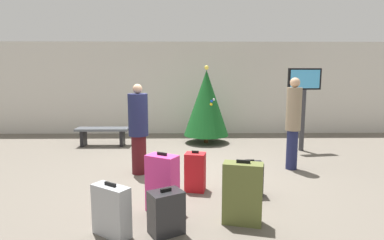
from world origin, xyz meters
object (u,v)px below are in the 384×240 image
flight_info_kiosk (304,94)px  suitcase_0 (162,183)px  holiday_tree (206,103)px  waiting_bench (103,133)px  suitcase_4 (249,178)px  suitcase_1 (195,172)px  traveller_0 (293,121)px  traveller_1 (138,127)px  suitcase_5 (166,212)px  suitcase_3 (111,211)px  suitcase_2 (243,193)px

flight_info_kiosk → suitcase_0: bearing=-132.6°
holiday_tree → suitcase_0: (-0.87, -4.39, -0.71)m
waiting_bench → suitcase_4: (3.21, -3.48, -0.09)m
suitcase_1 → traveller_0: bearing=30.7°
flight_info_kiosk → waiting_bench: 5.22m
traveller_1 → suitcase_1: traveller_1 is taller
flight_info_kiosk → suitcase_5: size_ratio=3.59×
traveller_0 → suitcase_0: traveller_0 is taller
flight_info_kiosk → suitcase_0: size_ratio=2.42×
suitcase_0 → suitcase_3: size_ratio=1.28×
holiday_tree → suitcase_3: (-1.42, -5.07, -0.80)m
suitcase_3 → waiting_bench: bearing=105.9°
suitcase_2 → suitcase_0: bearing=159.7°
holiday_tree → waiting_bench: bearing=-172.9°
waiting_bench → traveller_1: traveller_1 is taller
holiday_tree → traveller_0: holiday_tree is taller
flight_info_kiosk → holiday_tree: bearing=158.2°
holiday_tree → suitcase_1: bearing=-96.2°
suitcase_4 → suitcase_5: 1.72m
suitcase_2 → suitcase_3: bearing=-169.8°
traveller_0 → suitcase_5: 3.55m
holiday_tree → suitcase_5: size_ratio=3.75×
suitcase_0 → suitcase_5: bearing=-81.6°
waiting_bench → traveller_1: size_ratio=0.80×
suitcase_1 → suitcase_5: bearing=-105.3°
holiday_tree → suitcase_0: holiday_tree is taller
holiday_tree → traveller_0: 2.93m
traveller_1 → suitcase_3: traveller_1 is taller
suitcase_1 → suitcase_4: bearing=-12.9°
holiday_tree → waiting_bench: size_ratio=1.55×
waiting_bench → suitcase_0: 4.47m
suitcase_3 → traveller_0: bearing=41.1°
waiting_bench → suitcase_4: 4.74m
suitcase_0 → flight_info_kiosk: bearing=47.4°
waiting_bench → suitcase_0: bearing=-64.9°
traveller_1 → suitcase_5: traveller_1 is taller
traveller_0 → suitcase_0: bearing=-141.7°
traveller_1 → suitcase_3: size_ratio=2.63×
holiday_tree → traveller_0: (1.57, -2.46, -0.13)m
traveller_0 → suitcase_4: size_ratio=3.18×
suitcase_2 → suitcase_3: (-1.60, -0.29, -0.09)m
suitcase_4 → traveller_1: bearing=149.5°
traveller_1 → suitcase_0: 1.85m
suitcase_3 → suitcase_2: bearing=10.2°
flight_info_kiosk → suitcase_4: flight_info_kiosk is taller
flight_info_kiosk → suitcase_2: size_ratio=2.42×
waiting_bench → suitcase_0: (1.89, -4.05, 0.05)m
waiting_bench → suitcase_3: (1.34, -4.72, -0.05)m
holiday_tree → flight_info_kiosk: (2.32, -0.93, 0.30)m
waiting_bench → traveller_0: size_ratio=0.75×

